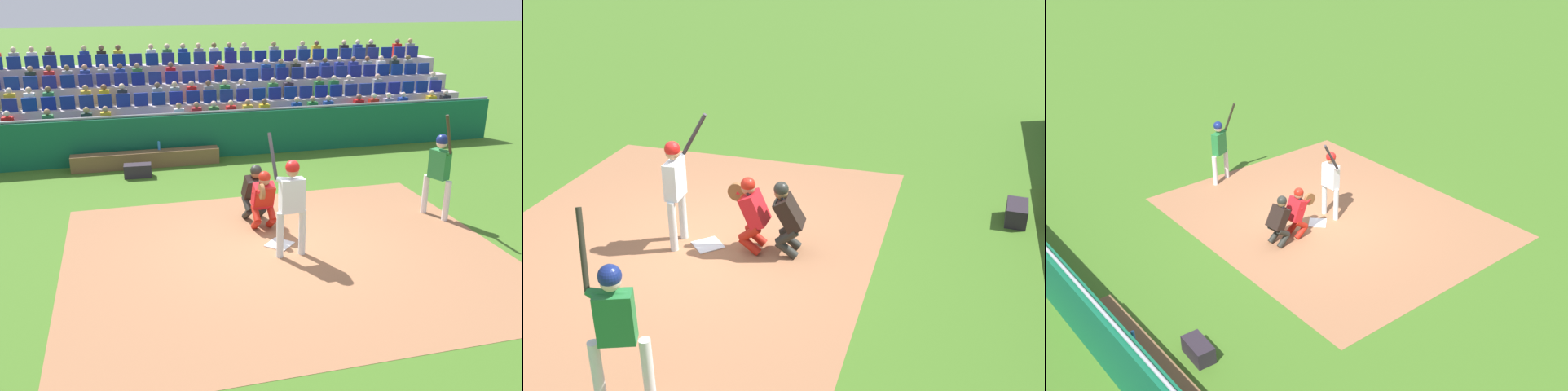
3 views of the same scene
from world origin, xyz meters
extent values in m
plane|color=#3E691F|center=(0.00, 0.00, 0.00)|extent=(160.00, 160.00, 0.00)
cube|color=#9B6543|center=(0.00, 0.50, 0.00)|extent=(8.01, 6.59, 0.01)
cube|color=white|center=(0.00, 0.00, 0.02)|extent=(0.62, 0.62, 0.02)
cylinder|color=silver|center=(-0.29, 0.47, 0.43)|extent=(0.14, 0.14, 0.87)
cylinder|color=silver|center=(0.14, 0.49, 0.43)|extent=(0.14, 0.14, 0.87)
cube|color=silver|center=(-0.07, 0.48, 1.17)|extent=(0.45, 0.24, 0.61)
sphere|color=#B17D56|center=(-0.07, 0.48, 1.63)|extent=(0.22, 0.22, 0.22)
sphere|color=red|center=(-0.07, 0.48, 1.70)|extent=(0.25, 0.25, 0.25)
cylinder|color=silver|center=(-0.02, 0.46, 1.47)|extent=(0.47, 0.12, 0.14)
cylinder|color=silver|center=(0.16, 0.47, 1.47)|extent=(0.17, 0.14, 0.13)
cylinder|color=#292629|center=(0.22, 0.23, 1.85)|extent=(0.08, 0.48, 0.75)
sphere|color=black|center=(0.21, 0.44, 1.49)|extent=(0.06, 0.06, 0.06)
cylinder|color=#B11E12|center=(-0.05, -0.76, 0.15)|extent=(0.14, 0.38, 0.34)
cylinder|color=#B11E12|center=(-0.05, -0.76, 0.37)|extent=(0.14, 0.38, 0.33)
cylinder|color=#B11E12|center=(0.27, -0.76, 0.15)|extent=(0.14, 0.38, 0.34)
cylinder|color=#B11E12|center=(0.27, -0.76, 0.37)|extent=(0.14, 0.38, 0.33)
cube|color=red|center=(0.11, -0.81, 0.73)|extent=(0.42, 0.44, 0.60)
cube|color=#B11E12|center=(0.11, -0.69, 0.73)|extent=(0.38, 0.23, 0.45)
sphere|color=#A9714F|center=(0.11, -0.70, 1.10)|extent=(0.22, 0.22, 0.22)
cube|color=black|center=(0.11, -0.70, 1.10)|extent=(0.20, 0.11, 0.20)
sphere|color=#B11E12|center=(0.11, -0.70, 1.16)|extent=(0.24, 0.24, 0.24)
cylinder|color=brown|center=(0.23, -0.46, 0.95)|extent=(0.07, 0.30, 0.30)
cylinder|color=red|center=(0.26, -0.64, 0.88)|extent=(0.16, 0.40, 0.22)
cylinder|color=#262721|center=(0.00, -1.37, 0.15)|extent=(0.17, 0.40, 0.34)
cylinder|color=#262721|center=(0.00, -1.37, 0.37)|extent=(0.17, 0.39, 0.33)
cylinder|color=#262721|center=(0.32, -1.34, 0.15)|extent=(0.17, 0.40, 0.34)
cylinder|color=#262721|center=(0.32, -1.34, 0.37)|extent=(0.17, 0.39, 0.33)
cube|color=black|center=(0.16, -1.37, 0.72)|extent=(0.46, 0.52, 0.60)
cube|color=#262721|center=(0.15, -1.26, 0.72)|extent=(0.40, 0.30, 0.43)
sphere|color=brown|center=(0.15, -1.24, 1.07)|extent=(0.22, 0.22, 0.22)
cube|color=black|center=(0.15, -1.24, 1.07)|extent=(0.21, 0.15, 0.19)
sphere|color=#262721|center=(0.15, -1.24, 1.13)|extent=(0.24, 0.24, 0.24)
cube|color=#0F5838|center=(0.00, -6.36, 0.65)|extent=(17.98, 0.24, 1.29)
cylinder|color=gray|center=(0.00, -6.36, 1.33)|extent=(17.98, 0.07, 0.07)
cube|color=brown|center=(2.11, -5.81, 0.22)|extent=(4.02, 0.40, 0.44)
cylinder|color=#2D78C5|center=(1.75, -5.90, 0.56)|extent=(0.07, 0.07, 0.24)
cube|color=#272028|center=(2.40, -4.96, 0.17)|extent=(0.72, 0.40, 0.34)
cylinder|color=silver|center=(-3.54, -0.79, 0.43)|extent=(0.17, 0.17, 0.87)
cylinder|color=silver|center=(-3.74, -0.28, 0.43)|extent=(0.17, 0.17, 0.87)
cube|color=#247436|center=(-3.64, -0.54, 1.17)|extent=(0.35, 0.46, 0.61)
sphere|color=beige|center=(-3.64, -0.54, 1.63)|extent=(0.22, 0.22, 0.22)
sphere|color=navy|center=(-3.64, -0.54, 1.69)|extent=(0.25, 0.25, 0.25)
cylinder|color=#247436|center=(-3.63, -0.48, 1.46)|extent=(0.20, 0.45, 0.14)
cylinder|color=#247436|center=(-3.69, -0.33, 1.46)|extent=(0.10, 0.16, 0.13)
cylinder|color=#2B291D|center=(-3.54, -0.19, 1.90)|extent=(0.37, 0.25, 0.84)
sphere|color=black|center=(-3.69, -0.27, 1.49)|extent=(0.06, 0.06, 0.06)
camera|label=1|loc=(2.78, 9.13, 4.51)|focal=37.83mm
camera|label=2|loc=(-8.33, -3.79, 5.10)|focal=42.79mm
camera|label=3|loc=(11.00, -9.46, 8.34)|focal=45.22mm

